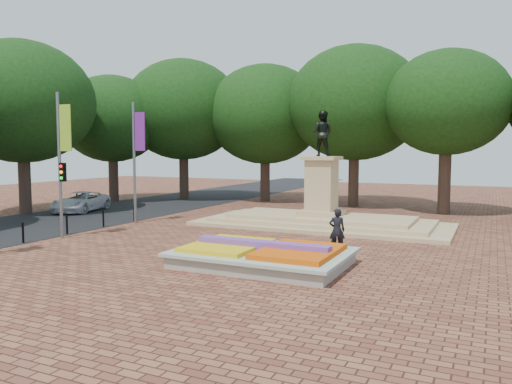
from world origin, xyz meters
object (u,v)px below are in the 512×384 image
at_px(monument, 321,210).
at_px(van, 81,202).
at_px(pedestrian, 337,230).
at_px(flower_bed, 263,255).

distance_m(monument, van, 17.00).
distance_m(van, pedestrian, 20.51).
height_order(monument, van, monument).
bearing_deg(monument, flower_bed, -84.13).
xyz_separation_m(monument, van, (-16.97, -0.98, -0.20)).
distance_m(flower_bed, pedestrian, 4.01).
bearing_deg(flower_bed, pedestrian, 63.56).
xyz_separation_m(flower_bed, monument, (-1.03, 10.00, 0.50)).
height_order(van, pedestrian, pedestrian).
xyz_separation_m(flower_bed, van, (-18.00, 9.02, 0.31)).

